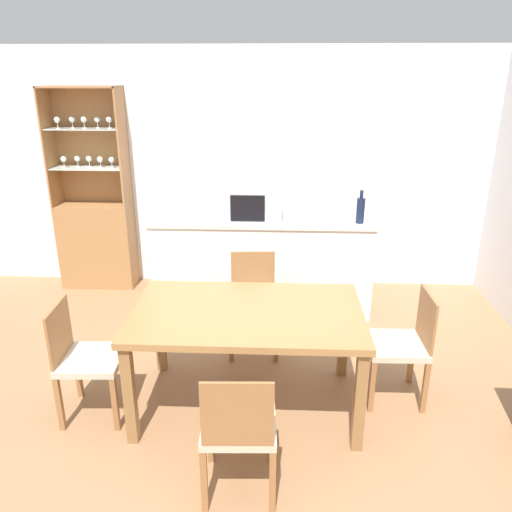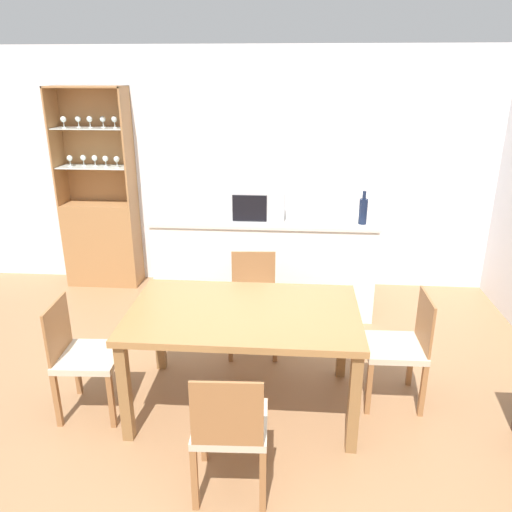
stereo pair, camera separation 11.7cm
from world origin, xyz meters
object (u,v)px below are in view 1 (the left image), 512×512
at_px(display_cabinet, 97,230).
at_px(dining_chair_side_left_near, 86,359).
at_px(dining_table, 247,322).
at_px(dining_chair_head_near, 239,428).
at_px(dining_chair_head_far, 253,302).
at_px(wine_bottle, 360,210).
at_px(microwave, 256,204).
at_px(dining_chair_side_right_far, 401,345).

xyz_separation_m(display_cabinet, dining_chair_side_left_near, (0.71, -2.28, -0.20)).
distance_m(display_cabinet, dining_table, 2.80).
distance_m(dining_chair_side_left_near, dining_chair_head_near, 1.29).
relative_size(dining_table, dining_chair_head_far, 1.88).
distance_m(dining_chair_side_left_near, wine_bottle, 2.71).
bearing_deg(microwave, dining_chair_side_left_near, -121.96).
bearing_deg(dining_table, display_cabinet, 130.33).
bearing_deg(dining_table, microwave, 90.63).
bearing_deg(dining_chair_head_far, dining_chair_side_left_near, 36.90).
xyz_separation_m(dining_table, dining_chair_side_right_far, (1.10, 0.15, -0.24)).
distance_m(dining_chair_side_right_far, microwave, 1.95).
height_order(dining_table, wine_bottle, wine_bottle).
height_order(dining_chair_head_far, microwave, microwave).
bearing_deg(display_cabinet, microwave, -16.75).
bearing_deg(dining_chair_head_near, dining_chair_side_left_near, 146.85).
bearing_deg(wine_bottle, dining_chair_side_right_far, -83.89).
bearing_deg(wine_bottle, display_cabinet, 166.76).
bearing_deg(dining_table, dining_chair_side_right_far, 7.54).
relative_size(dining_chair_side_left_near, wine_bottle, 2.70).
relative_size(dining_chair_side_right_far, wine_bottle, 2.70).
bearing_deg(dining_chair_side_left_near, display_cabinet, -165.48).
bearing_deg(microwave, dining_table, -89.37).
bearing_deg(microwave, dining_chair_side_right_far, -52.23).
height_order(dining_table, microwave, microwave).
relative_size(dining_table, dining_chair_side_right_far, 1.88).
bearing_deg(dining_chair_head_near, microwave, 87.95).
height_order(display_cabinet, dining_chair_head_near, display_cabinet).
relative_size(dining_chair_side_right_far, microwave, 1.68).
bearing_deg(dining_chair_side_right_far, display_cabinet, 54.77).
xyz_separation_m(dining_chair_side_left_near, microwave, (1.09, 1.74, 0.66)).
distance_m(dining_chair_head_far, microwave, 1.03).
bearing_deg(wine_bottle, microwave, 173.45).
xyz_separation_m(dining_chair_side_right_far, wine_bottle, (-0.14, 1.34, 0.64)).
height_order(dining_table, dining_chair_head_far, dining_chair_head_far).
xyz_separation_m(display_cabinet, dining_chair_head_far, (1.81, -1.33, -0.20)).
relative_size(dining_chair_side_right_far, dining_chair_head_near, 1.00).
distance_m(dining_table, dining_chair_side_left_near, 1.14).
xyz_separation_m(microwave, wine_bottle, (0.98, -0.11, -0.02)).
xyz_separation_m(dining_chair_side_left_near, dining_chair_side_right_far, (2.21, 0.29, 0.00)).
height_order(display_cabinet, dining_table, display_cabinet).
height_order(dining_chair_side_left_near, wine_bottle, wine_bottle).
height_order(display_cabinet, dining_chair_head_far, display_cabinet).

